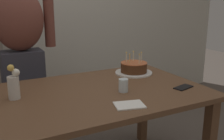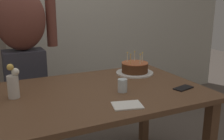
{
  "view_description": "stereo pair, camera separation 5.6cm",
  "coord_description": "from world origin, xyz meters",
  "px_view_note": "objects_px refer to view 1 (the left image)",
  "views": [
    {
      "loc": [
        -0.68,
        -1.58,
        1.35
      ],
      "look_at": [
        0.19,
        0.1,
        0.84
      ],
      "focal_mm": 43.21,
      "sensor_mm": 36.0,
      "label": 1
    },
    {
      "loc": [
        -0.63,
        -1.61,
        1.35
      ],
      "look_at": [
        0.19,
        0.1,
        0.84
      ],
      "focal_mm": 43.21,
      "sensor_mm": 36.0,
      "label": 2
    }
  ],
  "objects_px": {
    "water_glass_near": "(123,85)",
    "napkin_stack": "(129,105)",
    "person_man_bearded": "(22,56)",
    "flower_vase": "(14,84)",
    "birthday_cake": "(134,68)",
    "cell_phone": "(183,87)"
  },
  "relations": [
    {
      "from": "water_glass_near",
      "to": "napkin_stack",
      "type": "bearing_deg",
      "value": -111.47
    },
    {
      "from": "water_glass_near",
      "to": "person_man_bearded",
      "type": "distance_m",
      "value": 0.99
    },
    {
      "from": "flower_vase",
      "to": "birthday_cake",
      "type": "bearing_deg",
      "value": 9.52
    },
    {
      "from": "birthday_cake",
      "to": "napkin_stack",
      "type": "xyz_separation_m",
      "value": [
        -0.39,
        -0.59,
        -0.04
      ]
    },
    {
      "from": "cell_phone",
      "to": "birthday_cake",
      "type": "bearing_deg",
      "value": 88.23
    },
    {
      "from": "birthday_cake",
      "to": "flower_vase",
      "type": "height_order",
      "value": "flower_vase"
    },
    {
      "from": "birthday_cake",
      "to": "water_glass_near",
      "type": "relative_size",
      "value": 3.49
    },
    {
      "from": "napkin_stack",
      "to": "flower_vase",
      "type": "xyz_separation_m",
      "value": [
        -0.58,
        0.43,
        0.09
      ]
    },
    {
      "from": "birthday_cake",
      "to": "flower_vase",
      "type": "relative_size",
      "value": 1.39
    },
    {
      "from": "water_glass_near",
      "to": "flower_vase",
      "type": "distance_m",
      "value": 0.7
    },
    {
      "from": "water_glass_near",
      "to": "cell_phone",
      "type": "height_order",
      "value": "water_glass_near"
    },
    {
      "from": "cell_phone",
      "to": "napkin_stack",
      "type": "bearing_deg",
      "value": 177.43
    },
    {
      "from": "water_glass_near",
      "to": "person_man_bearded",
      "type": "xyz_separation_m",
      "value": [
        -0.51,
        0.84,
        0.09
      ]
    },
    {
      "from": "flower_vase",
      "to": "water_glass_near",
      "type": "bearing_deg",
      "value": -16.38
    },
    {
      "from": "birthday_cake",
      "to": "water_glass_near",
      "type": "height_order",
      "value": "birthday_cake"
    },
    {
      "from": "cell_phone",
      "to": "water_glass_near",
      "type": "bearing_deg",
      "value": 148.73
    },
    {
      "from": "water_glass_near",
      "to": "cell_phone",
      "type": "distance_m",
      "value": 0.43
    },
    {
      "from": "napkin_stack",
      "to": "flower_vase",
      "type": "distance_m",
      "value": 0.72
    },
    {
      "from": "birthday_cake",
      "to": "cell_phone",
      "type": "bearing_deg",
      "value": -77.3
    },
    {
      "from": "birthday_cake",
      "to": "person_man_bearded",
      "type": "height_order",
      "value": "person_man_bearded"
    },
    {
      "from": "water_glass_near",
      "to": "person_man_bearded",
      "type": "height_order",
      "value": "person_man_bearded"
    },
    {
      "from": "water_glass_near",
      "to": "napkin_stack",
      "type": "relative_size",
      "value": 0.52
    }
  ]
}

